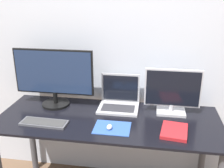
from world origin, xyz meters
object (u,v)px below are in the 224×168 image
at_px(book, 174,131).
at_px(mouse, 109,127).
at_px(laptop, 119,100).
at_px(keyboard, 44,123).
at_px(monitor_right, 172,92).
at_px(monitor_left, 54,76).

bearing_deg(book, mouse, -176.19).
xyz_separation_m(laptop, keyboard, (-0.50, -0.38, -0.06)).
bearing_deg(laptop, monitor_right, -6.80).
height_order(monitor_left, book, monitor_left).
bearing_deg(mouse, monitor_left, 146.98).
xyz_separation_m(keyboard, book, (0.93, 0.02, 0.00)).
bearing_deg(monitor_left, mouse, -33.02).
height_order(keyboard, book, book).
relative_size(mouse, book, 0.23).
height_order(monitor_left, keyboard, monitor_left).
relative_size(keyboard, book, 1.39).
distance_m(mouse, book, 0.45).
bearing_deg(monitor_left, book, -17.63).
relative_size(monitor_left, monitor_right, 1.53).
height_order(monitor_right, keyboard, monitor_right).
bearing_deg(book, laptop, 140.28).
relative_size(keyboard, mouse, 5.91).
bearing_deg(keyboard, monitor_right, 19.71).
xyz_separation_m(laptop, book, (0.43, -0.36, -0.05)).
bearing_deg(mouse, book, 3.81).
bearing_deg(mouse, keyboard, 179.36).
relative_size(monitor_left, laptop, 2.04).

